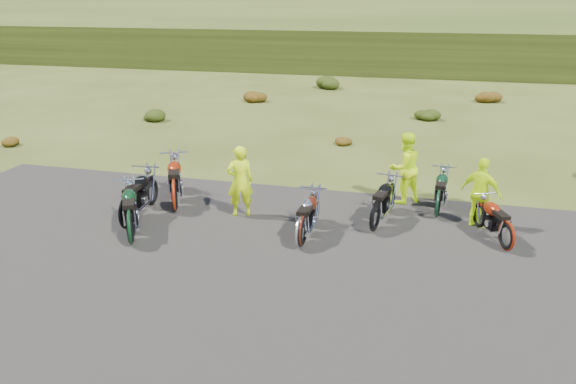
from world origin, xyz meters
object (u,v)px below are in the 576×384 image
(motorcycle_0, at_px, (128,229))
(motorcycle_3, at_px, (300,247))
(person_middle, at_px, (240,182))
(motorcycle_7, at_px, (437,218))

(motorcycle_0, relative_size, motorcycle_3, 1.17)
(motorcycle_3, distance_m, person_middle, 2.50)
(motorcycle_0, bearing_deg, motorcycle_7, -75.56)
(motorcycle_0, height_order, motorcycle_3, motorcycle_0)
(motorcycle_7, relative_size, person_middle, 1.10)
(person_middle, bearing_deg, motorcycle_7, 166.30)
(motorcycle_0, xyz_separation_m, person_middle, (2.31, 1.46, 0.89))
(motorcycle_3, height_order, motorcycle_7, motorcycle_7)
(motorcycle_0, distance_m, motorcycle_3, 4.17)
(person_middle, bearing_deg, motorcycle_0, 5.10)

